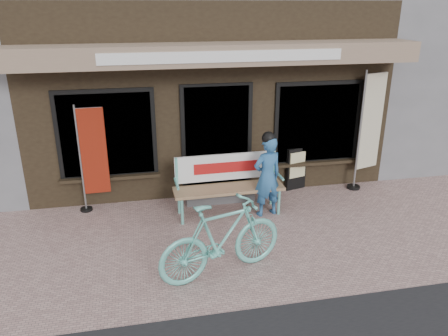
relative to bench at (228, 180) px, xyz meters
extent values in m
plane|color=tan|center=(-0.05, -1.23, -0.62)|extent=(70.00, 70.00, 0.00)
cube|color=black|center=(-0.05, 3.77, 1.18)|extent=(7.00, 6.00, 3.60)
cube|color=gray|center=(-0.05, 0.42, 2.13)|extent=(7.00, 0.80, 0.35)
cube|color=white|center=(-0.05, 0.01, 2.13)|extent=(4.00, 0.02, 0.18)
cube|color=black|center=(-0.05, 0.75, 0.48)|extent=(1.20, 0.06, 2.10)
cube|color=black|center=(-0.05, 0.74, 0.48)|extent=(1.35, 0.04, 2.20)
cube|color=black|center=(-2.05, 0.75, 0.73)|extent=(1.60, 0.06, 1.50)
cube|color=black|center=(1.95, 0.75, 0.73)|extent=(1.60, 0.06, 1.50)
cube|color=black|center=(-2.05, 0.74, 0.73)|extent=(1.75, 0.04, 1.65)
cube|color=black|center=(1.95, 0.74, 0.73)|extent=(1.75, 0.04, 1.65)
cube|color=black|center=(-2.05, 0.69, -0.07)|extent=(1.80, 0.18, 0.06)
cube|color=black|center=(1.95, 0.69, -0.07)|extent=(1.80, 0.18, 0.06)
cube|color=#59595B|center=(-0.05, 0.52, -0.54)|extent=(1.30, 0.45, 0.15)
cylinder|color=#68CBBD|center=(-0.86, -0.34, -0.39)|extent=(0.05, 0.05, 0.45)
cylinder|color=#68CBBD|center=(-0.87, 0.10, -0.39)|extent=(0.05, 0.05, 0.45)
cylinder|color=#68CBBD|center=(0.87, -0.30, -0.39)|extent=(0.05, 0.05, 0.45)
cylinder|color=#68CBBD|center=(0.86, 0.13, -0.39)|extent=(0.05, 0.05, 0.45)
cube|color=#9B7855|center=(0.00, -0.10, -0.13)|extent=(1.96, 0.53, 0.05)
cylinder|color=#68CBBD|center=(-0.89, 0.09, 0.14)|extent=(0.05, 0.05, 0.60)
cylinder|color=#68CBBD|center=(0.88, 0.13, 0.14)|extent=(0.05, 0.05, 0.60)
cube|color=white|center=(0.00, 0.14, 0.19)|extent=(1.84, 0.08, 0.49)
cube|color=#B21414|center=(0.00, 0.11, 0.19)|extent=(1.17, 0.04, 0.19)
cylinder|color=#68CBBD|center=(-0.92, -0.12, 0.05)|extent=(0.05, 0.48, 0.04)
cylinder|color=#68CBBD|center=(0.92, -0.08, 0.05)|extent=(0.05, 0.48, 0.04)
imported|color=#2C629A|center=(0.65, -0.25, 0.11)|extent=(0.60, 0.46, 1.45)
sphere|color=black|center=(0.65, -0.25, 0.80)|extent=(0.28, 0.28, 0.23)
imported|color=#68CBBD|center=(-0.48, -1.90, -0.06)|extent=(1.93, 1.04, 1.11)
cylinder|color=gray|center=(-2.52, 0.54, 0.36)|extent=(0.03, 0.03, 1.97)
cylinder|color=gray|center=(-2.30, 0.55, 1.27)|extent=(0.45, 0.04, 0.02)
cube|color=maroon|center=(-2.28, 0.55, 0.50)|extent=(0.45, 0.04, 1.56)
cylinder|color=black|center=(-2.52, 0.54, -0.60)|extent=(0.22, 0.22, 0.04)
cylinder|color=gray|center=(2.74, 0.51, 0.58)|extent=(0.05, 0.05, 2.39)
cylinder|color=gray|center=(3.00, 0.60, 1.69)|extent=(0.53, 0.19, 0.03)
cube|color=beige|center=(3.02, 0.60, 0.74)|extent=(0.53, 0.20, 1.90)
cylinder|color=black|center=(2.74, 0.51, -0.59)|extent=(0.33, 0.33, 0.05)
cube|color=black|center=(1.56, 0.73, -0.18)|extent=(0.44, 0.19, 0.87)
cube|color=beige|center=(1.58, 0.69, -0.09)|extent=(0.36, 0.11, 0.53)
camera|label=1|loc=(-1.49, -7.01, 2.94)|focal=35.00mm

